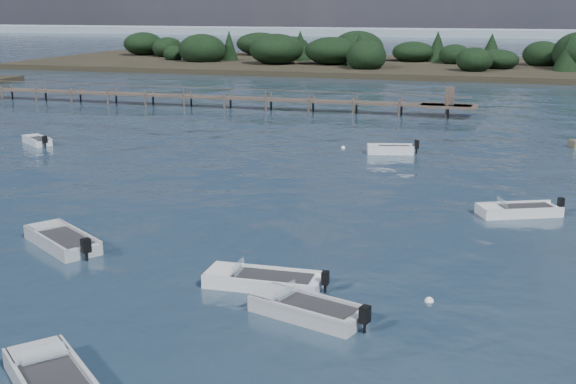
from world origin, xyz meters
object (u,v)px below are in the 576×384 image
(dinghy_mid_white_a, at_px, (263,283))
(dinghy_extra_b, at_px, (307,312))
(dinghy_mid_grey, at_px, (62,243))
(tender_far_grey, at_px, (37,142))
(jetty, at_px, (187,96))
(tender_far_white, at_px, (390,151))
(dinghy_mid_white_b, at_px, (518,212))

(dinghy_mid_white_a, bearing_deg, dinghy_extra_b, -43.37)
(dinghy_mid_grey, bearing_deg, tender_far_grey, 127.45)
(dinghy_extra_b, height_order, dinghy_mid_white_a, dinghy_extra_b)
(dinghy_extra_b, relative_size, dinghy_mid_grey, 0.94)
(dinghy_extra_b, distance_m, jetty, 51.89)
(tender_far_grey, bearing_deg, dinghy_mid_grey, -52.55)
(dinghy_extra_b, height_order, dinghy_mid_grey, dinghy_extra_b)
(tender_far_white, bearing_deg, dinghy_mid_white_b, -58.09)
(dinghy_mid_white_b, distance_m, dinghy_mid_grey, 21.11)
(tender_far_white, bearing_deg, jetty, 141.93)
(dinghy_extra_b, relative_size, dinghy_mid_white_a, 0.93)
(tender_far_grey, relative_size, dinghy_mid_grey, 0.70)
(dinghy_extra_b, bearing_deg, dinghy_mid_grey, 161.44)
(dinghy_mid_white_a, bearing_deg, jetty, 117.33)
(tender_far_white, relative_size, jetty, 0.06)
(dinghy_extra_b, relative_size, tender_far_grey, 1.35)
(dinghy_mid_white_a, xyz_separation_m, jetty, (-22.50, 43.53, 0.85))
(dinghy_extra_b, relative_size, jetty, 0.06)
(dinghy_mid_white_a, height_order, jetty, jetty)
(dinghy_mid_white_b, height_order, tender_far_grey, tender_far_grey)
(tender_far_white, bearing_deg, tender_far_grey, -171.35)
(tender_far_white, bearing_deg, dinghy_mid_grey, -113.45)
(dinghy_mid_white_a, relative_size, dinghy_mid_grey, 1.01)
(dinghy_mid_white_a, distance_m, dinghy_mid_grey, 9.66)
(dinghy_mid_white_b, relative_size, jetty, 0.06)
(tender_far_grey, xyz_separation_m, dinghy_mid_white_a, (24.55, -21.51, -0.01))
(dinghy_extra_b, xyz_separation_m, tender_far_grey, (-26.76, 23.59, -0.01))
(dinghy_mid_white_b, distance_m, dinghy_mid_white_a, 15.10)
(tender_far_grey, distance_m, dinghy_mid_grey, 24.77)
(dinghy_mid_white_b, bearing_deg, dinghy_extra_b, -115.18)
(dinghy_mid_white_b, bearing_deg, dinghy_mid_white_a, -126.21)
(jetty, bearing_deg, dinghy_mid_white_a, -62.67)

